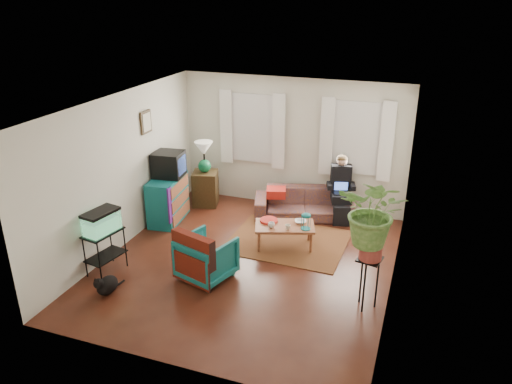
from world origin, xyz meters
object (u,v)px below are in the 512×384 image
at_px(coffee_table, 284,236).
at_px(plant_stand, 367,283).
at_px(dresser, 168,199).
at_px(aquarium_stand, 105,252).
at_px(side_table, 205,188).
at_px(sofa, 304,199).
at_px(armchair, 207,256).

relative_size(coffee_table, plant_stand, 1.28).
bearing_deg(dresser, coffee_table, -13.15).
bearing_deg(dresser, aquarium_stand, -97.12).
distance_m(side_table, coffee_table, 2.38).
xyz_separation_m(coffee_table, plant_stand, (1.57, -1.30, 0.18)).
bearing_deg(dresser, sofa, 16.68).
distance_m(coffee_table, plant_stand, 2.05).
relative_size(dresser, coffee_table, 0.97).
bearing_deg(aquarium_stand, plant_stand, 16.48).
height_order(aquarium_stand, plant_stand, plant_stand).
distance_m(sofa, aquarium_stand, 3.86).
bearing_deg(armchair, dresser, -28.76).
height_order(sofa, side_table, sofa).
xyz_separation_m(sofa, coffee_table, (-0.01, -1.30, -0.16)).
bearing_deg(side_table, plant_stand, -34.61).
height_order(side_table, aquarium_stand, side_table).
distance_m(sofa, dresser, 2.61).
bearing_deg(plant_stand, coffee_table, 140.46).
xyz_separation_m(side_table, plant_stand, (3.62, -2.50, 0.04)).
distance_m(dresser, coffee_table, 2.41).
bearing_deg(sofa, coffee_table, -107.26).
xyz_separation_m(side_table, aquarium_stand, (-0.35, -2.91, -0.01)).
relative_size(armchair, coffee_table, 0.75).
xyz_separation_m(sofa, dresser, (-2.39, -1.04, 0.07)).
relative_size(sofa, plant_stand, 2.44).
distance_m(dresser, armchair, 2.22).
xyz_separation_m(sofa, aquarium_stand, (-2.40, -3.02, -0.03)).
relative_size(side_table, plant_stand, 0.90).
bearing_deg(plant_stand, dresser, 158.45).
bearing_deg(aquarium_stand, sofa, 62.04).
distance_m(aquarium_stand, plant_stand, 3.99).
relative_size(sofa, armchair, 2.53).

